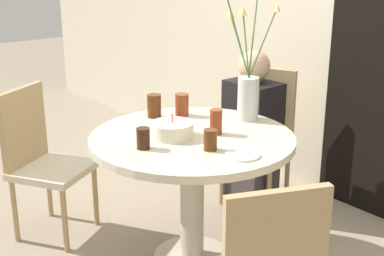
{
  "coord_description": "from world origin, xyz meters",
  "views": [
    {
      "loc": [
        2.01,
        -1.66,
        1.63
      ],
      "look_at": [
        0.0,
        0.0,
        0.77
      ],
      "focal_mm": 50.0,
      "sensor_mm": 36.0,
      "label": 1
    }
  ],
  "objects_px": {
    "birthday_cake": "(172,130)",
    "drink_glass_1": "(154,106)",
    "flower_vase": "(247,83)",
    "drink_glass_4": "(216,122)",
    "chair_near_front": "(41,155)",
    "drink_glass_3": "(210,140)",
    "chair_left_flank": "(261,128)",
    "side_plate": "(242,155)",
    "drink_glass_2": "(182,105)",
    "person_woman": "(252,136)",
    "drink_glass_0": "(143,138)"
  },
  "relations": [
    {
      "from": "side_plate",
      "to": "drink_glass_1",
      "type": "bearing_deg",
      "value": 176.59
    },
    {
      "from": "drink_glass_3",
      "to": "chair_left_flank",
      "type": "bearing_deg",
      "value": 120.31
    },
    {
      "from": "chair_near_front",
      "to": "person_woman",
      "type": "height_order",
      "value": "person_woman"
    },
    {
      "from": "chair_left_flank",
      "to": "flower_vase",
      "type": "height_order",
      "value": "flower_vase"
    },
    {
      "from": "chair_near_front",
      "to": "side_plate",
      "type": "xyz_separation_m",
      "value": [
        1.2,
        0.47,
        0.24
      ]
    },
    {
      "from": "chair_left_flank",
      "to": "drink_glass_0",
      "type": "xyz_separation_m",
      "value": [
        0.34,
        -1.19,
        0.29
      ]
    },
    {
      "from": "drink_glass_1",
      "to": "person_woman",
      "type": "distance_m",
      "value": 0.77
    },
    {
      "from": "birthday_cake",
      "to": "person_woman",
      "type": "distance_m",
      "value": 0.91
    },
    {
      "from": "drink_glass_1",
      "to": "person_woman",
      "type": "xyz_separation_m",
      "value": [
        0.1,
        0.7,
        -0.31
      ]
    },
    {
      "from": "birthday_cake",
      "to": "person_woman",
      "type": "xyz_separation_m",
      "value": [
        -0.24,
        0.83,
        -0.28
      ]
    },
    {
      "from": "birthday_cake",
      "to": "side_plate",
      "type": "relative_size",
      "value": 1.35
    },
    {
      "from": "drink_glass_2",
      "to": "drink_glass_4",
      "type": "distance_m",
      "value": 0.37
    },
    {
      "from": "flower_vase",
      "to": "drink_glass_3",
      "type": "relative_size",
      "value": 7.41
    },
    {
      "from": "side_plate",
      "to": "chair_left_flank",
      "type": "bearing_deg",
      "value": 128.62
    },
    {
      "from": "drink_glass_0",
      "to": "drink_glass_3",
      "type": "distance_m",
      "value": 0.32
    },
    {
      "from": "flower_vase",
      "to": "drink_glass_4",
      "type": "distance_m",
      "value": 0.35
    },
    {
      "from": "flower_vase",
      "to": "drink_glass_4",
      "type": "height_order",
      "value": "flower_vase"
    },
    {
      "from": "drink_glass_4",
      "to": "person_woman",
      "type": "xyz_separation_m",
      "value": [
        -0.34,
        0.63,
        -0.3
      ]
    },
    {
      "from": "chair_near_front",
      "to": "drink_glass_3",
      "type": "bearing_deg",
      "value": -98.72
    },
    {
      "from": "drink_glass_1",
      "to": "drink_glass_2",
      "type": "distance_m",
      "value": 0.16
    },
    {
      "from": "birthday_cake",
      "to": "drink_glass_3",
      "type": "height_order",
      "value": "birthday_cake"
    },
    {
      "from": "drink_glass_4",
      "to": "side_plate",
      "type": "bearing_deg",
      "value": -20.52
    },
    {
      "from": "flower_vase",
      "to": "person_woman",
      "type": "xyz_separation_m",
      "value": [
        -0.26,
        0.32,
        -0.45
      ]
    },
    {
      "from": "drink_glass_0",
      "to": "drink_glass_3",
      "type": "height_order",
      "value": "same"
    },
    {
      "from": "drink_glass_0",
      "to": "birthday_cake",
      "type": "bearing_deg",
      "value": 101.17
    },
    {
      "from": "chair_near_front",
      "to": "drink_glass_1",
      "type": "height_order",
      "value": "chair_near_front"
    },
    {
      "from": "birthday_cake",
      "to": "drink_glass_4",
      "type": "height_order",
      "value": "drink_glass_4"
    },
    {
      "from": "chair_left_flank",
      "to": "side_plate",
      "type": "relative_size",
      "value": 5.5
    },
    {
      "from": "chair_near_front",
      "to": "drink_glass_2",
      "type": "bearing_deg",
      "value": -68.07
    },
    {
      "from": "chair_left_flank",
      "to": "birthday_cake",
      "type": "xyz_separation_m",
      "value": [
        0.29,
        -0.98,
        0.27
      ]
    },
    {
      "from": "drink_glass_2",
      "to": "drink_glass_4",
      "type": "xyz_separation_m",
      "value": [
        0.37,
        -0.07,
        0.0
      ]
    },
    {
      "from": "birthday_cake",
      "to": "drink_glass_2",
      "type": "xyz_separation_m",
      "value": [
        -0.27,
        0.27,
        0.03
      ]
    },
    {
      "from": "flower_vase",
      "to": "drink_glass_2",
      "type": "xyz_separation_m",
      "value": [
        -0.29,
        -0.23,
        -0.15
      ]
    },
    {
      "from": "birthday_cake",
      "to": "drink_glass_0",
      "type": "xyz_separation_m",
      "value": [
        0.04,
        -0.21,
        0.01
      ]
    },
    {
      "from": "chair_near_front",
      "to": "drink_glass_2",
      "type": "relative_size",
      "value": 6.96
    },
    {
      "from": "birthday_cake",
      "to": "drink_glass_1",
      "type": "bearing_deg",
      "value": 158.92
    },
    {
      "from": "drink_glass_3",
      "to": "person_woman",
      "type": "bearing_deg",
      "value": 121.89
    },
    {
      "from": "birthday_cake",
      "to": "flower_vase",
      "type": "distance_m",
      "value": 0.54
    },
    {
      "from": "birthday_cake",
      "to": "side_plate",
      "type": "distance_m",
      "value": 0.43
    },
    {
      "from": "birthday_cake",
      "to": "drink_glass_4",
      "type": "bearing_deg",
      "value": 63.27
    },
    {
      "from": "chair_near_front",
      "to": "flower_vase",
      "type": "distance_m",
      "value": 1.28
    },
    {
      "from": "chair_left_flank",
      "to": "drink_glass_2",
      "type": "height_order",
      "value": "chair_left_flank"
    },
    {
      "from": "drink_glass_0",
      "to": "drink_glass_1",
      "type": "bearing_deg",
      "value": 138.26
    },
    {
      "from": "drink_glass_0",
      "to": "drink_glass_1",
      "type": "distance_m",
      "value": 0.51
    },
    {
      "from": "chair_near_front",
      "to": "drink_glass_3",
      "type": "xyz_separation_m",
      "value": [
        1.04,
        0.41,
        0.29
      ]
    },
    {
      "from": "side_plate",
      "to": "drink_glass_1",
      "type": "height_order",
      "value": "drink_glass_1"
    },
    {
      "from": "side_plate",
      "to": "drink_glass_0",
      "type": "xyz_separation_m",
      "value": [
        -0.38,
        -0.3,
        0.05
      ]
    },
    {
      "from": "chair_near_front",
      "to": "flower_vase",
      "type": "height_order",
      "value": "flower_vase"
    },
    {
      "from": "birthday_cake",
      "to": "flower_vase",
      "type": "xyz_separation_m",
      "value": [
        0.02,
        0.51,
        0.17
      ]
    },
    {
      "from": "birthday_cake",
      "to": "drink_glass_1",
      "type": "distance_m",
      "value": 0.37
    }
  ]
}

